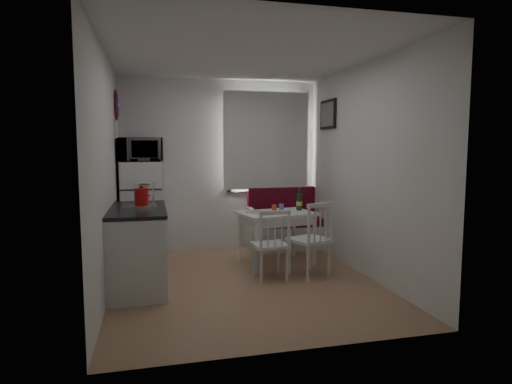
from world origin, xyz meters
TOP-DOWN VIEW (x-y plane):
  - floor at (0.00, 0.00)m, footprint 3.00×3.50m
  - ceiling at (0.00, 0.00)m, footprint 3.00×3.50m
  - wall_back at (0.00, 1.75)m, footprint 3.00×0.02m
  - wall_front at (0.00, -1.75)m, footprint 3.00×0.02m
  - wall_left at (-1.50, 0.00)m, footprint 0.02×3.50m
  - wall_right at (1.50, 0.00)m, footprint 0.02×3.50m
  - window at (0.70, 1.72)m, footprint 1.22×0.06m
  - curtain at (0.70, 1.65)m, footprint 1.35×0.02m
  - kitchen_counter at (-1.20, 0.16)m, footprint 0.62×1.32m
  - wall_sign at (-1.47, 1.45)m, footprint 0.03×0.40m
  - picture_frame at (1.48, 1.10)m, footprint 0.04×0.52m
  - bench at (1.04, 1.51)m, footprint 1.32×0.51m
  - dining_table at (0.58, 0.65)m, footprint 1.06×0.83m
  - chair_left at (0.33, -0.01)m, footprint 0.42×0.40m
  - chair_right at (0.83, -0.02)m, footprint 0.56×0.56m
  - fridge at (-1.18, 1.40)m, footprint 0.55×0.55m
  - microwave at (-1.18, 1.35)m, footprint 0.60×0.40m
  - kettle at (-1.15, 0.12)m, footprint 0.18×0.18m
  - wine_bottle at (0.93, 0.75)m, footprint 0.08×0.08m
  - drinking_glass_orange at (0.53, 0.60)m, footprint 0.06×0.06m
  - drinking_glass_blue at (0.66, 0.70)m, footprint 0.06×0.06m
  - plate at (0.28, 0.67)m, footprint 0.24×0.24m

SIDE VIEW (x-z plane):
  - floor at x=0.00m, z-range -0.01..0.01m
  - bench at x=1.04m, z-range -0.16..0.79m
  - kitchen_counter at x=-1.20m, z-range -0.12..1.04m
  - chair_left at x=0.33m, z-range 0.30..0.75m
  - chair_right at x=0.83m, z-range 0.32..0.82m
  - dining_table at x=0.58m, z-range 0.28..0.99m
  - fridge at x=-1.18m, z-range 0.00..1.38m
  - plate at x=0.28m, z-range 0.71..0.73m
  - drinking_glass_blue at x=0.66m, z-range 0.71..0.82m
  - drinking_glass_orange at x=0.53m, z-range 0.71..0.82m
  - wine_bottle at x=0.93m, z-range 0.71..1.03m
  - kettle at x=-1.15m, z-range 0.90..1.14m
  - wall_back at x=0.00m, z-range 0.00..2.60m
  - wall_front at x=0.00m, z-range 0.00..2.60m
  - wall_left at x=-1.50m, z-range 0.00..2.60m
  - wall_right at x=1.50m, z-range 0.00..2.60m
  - microwave at x=-1.18m, z-range 1.38..1.71m
  - window at x=0.70m, z-range 0.89..2.36m
  - curtain at x=0.70m, z-range 0.93..2.42m
  - picture_frame at x=1.48m, z-range 1.84..2.26m
  - wall_sign at x=-1.47m, z-range 1.95..2.35m
  - ceiling at x=0.00m, z-range 2.59..2.61m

